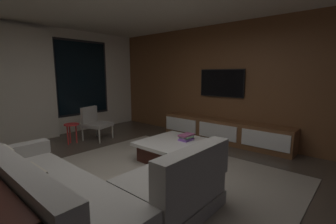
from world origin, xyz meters
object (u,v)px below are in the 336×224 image
side_stool (71,128)px  sectional_couch (83,194)px  accent_chair_near_window (94,121)px  media_console (224,131)px  mounted_tv (222,83)px  book_stack_on_coffee_table (186,137)px  coffee_table (176,151)px

side_stool → sectional_couch: bearing=-114.5°
sectional_couch → side_stool: size_ratio=5.43×
accent_chair_near_window → media_console: size_ratio=0.25×
sectional_couch → mounted_tv: bearing=6.9°
side_stool → media_console: bearing=-46.6°
book_stack_on_coffee_table → accent_chair_near_window: bearing=98.5°
side_stool → media_console: size_ratio=0.15×
book_stack_on_coffee_table → mounted_tv: mounted_tv is taller
sectional_couch → coffee_table: sectional_couch is taller
book_stack_on_coffee_table → media_console: bearing=-0.0°
coffee_table → accent_chair_near_window: bearing=94.4°
sectional_couch → side_stool: bearing=65.5°
book_stack_on_coffee_table → media_console: (1.44, -0.00, -0.17)m
accent_chair_near_window → side_stool: (-0.56, 0.04, -0.06)m
sectional_couch → accent_chair_near_window: bearing=56.3°
accent_chair_near_window → side_stool: size_ratio=1.70×
sectional_couch → coffee_table: 2.04m
coffee_table → media_console: bearing=-3.2°
mounted_tv → media_console: bearing=-132.4°
side_stool → mounted_tv: 3.58m
side_stool → media_console: media_console is taller
mounted_tv → coffee_table: bearing=-176.6°
media_console → side_stool: bearing=133.4°
sectional_couch → coffee_table: (2.01, 0.36, -0.10)m
book_stack_on_coffee_table → mounted_tv: 1.88m
sectional_couch → book_stack_on_coffee_table: 2.21m
media_console → mounted_tv: (0.18, 0.20, 1.10)m
sectional_couch → side_stool: sectional_couch is taller
coffee_table → mounted_tv: 2.15m
mounted_tv → accent_chair_near_window: bearing=131.3°
sectional_couch → book_stack_on_coffee_table: (2.19, 0.27, 0.13)m
coffee_table → side_stool: side_stool is taller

